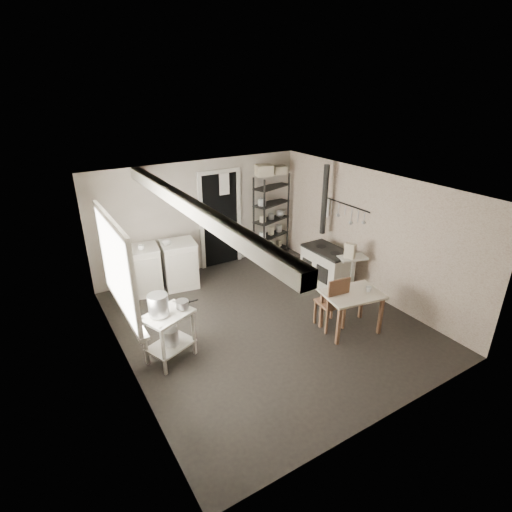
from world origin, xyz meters
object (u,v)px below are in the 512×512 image
shelf_rack (271,216)px  chair (331,300)px  stove (327,266)px  flour_sack (263,254)px  prep_table (170,336)px  base_cabinets (162,267)px  stockpot (158,305)px  work_table (351,310)px

shelf_rack → chair: (-0.80, -2.95, -0.46)m
stove → flour_sack: 1.60m
chair → flour_sack: size_ratio=1.78×
prep_table → shelf_rack: bearing=35.9°
base_cabinets → stove: bearing=-20.6°
base_cabinets → chair: 3.27m
stockpot → chair: bearing=-11.8°
prep_table → stove: (3.39, 0.56, 0.04)m
shelf_rack → stove: (0.08, -1.84, -0.51)m
flour_sack → shelf_rack: bearing=38.0°
base_cabinets → flour_sack: (2.24, -0.07, -0.22)m
shelf_rack → base_cabinets: bearing=168.8°
prep_table → stockpot: size_ratio=2.55×
base_cabinets → shelf_rack: 2.74m
stockpot → stove: size_ratio=0.30×
base_cabinets → chair: chair is taller
base_cabinets → stove: (2.76, -1.57, -0.02)m
stove → work_table: (-0.67, -1.37, -0.06)m
work_table → chair: size_ratio=0.95×
stockpot → base_cabinets: size_ratio=0.21×
stockpot → flour_sack: (2.98, 2.05, -0.70)m
stove → flour_sack: stove is taller
stockpot → work_table: bearing=-16.1°
stove → chair: bearing=-129.2°
stove → work_table: size_ratio=1.11×
work_table → chair: chair is taller
stockpot → chair: (2.63, -0.55, -0.45)m
base_cabinets → shelf_rack: shelf_rack is taller
prep_table → chair: size_ratio=0.80×
stove → chair: chair is taller
chair → flour_sack: bearing=88.2°
prep_table → stockpot: bearing=178.6°
stockpot → stove: bearing=9.0°
stove → work_table: bearing=-116.9°
shelf_rack → flour_sack: size_ratio=3.51×
stockpot → shelf_rack: (3.42, 2.40, 0.01)m
prep_table → base_cabinets: bearing=73.5°
work_table → prep_table: bearing=163.3°
prep_table → stove: stove is taller
stockpot → shelf_rack: 4.18m
work_table → flour_sack: work_table is taller
base_cabinets → work_table: bearing=-45.6°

